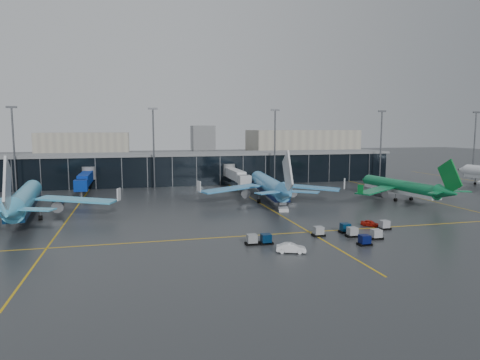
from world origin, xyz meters
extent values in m
plane|color=#282B2D|center=(0.00, 0.00, 0.00)|extent=(600.00, 600.00, 0.00)
cube|color=black|center=(0.00, 62.00, 5.00)|extent=(140.00, 16.00, 10.00)
cube|color=slate|center=(0.00, 62.00, 10.30)|extent=(142.00, 17.00, 0.80)
cylinder|color=#595B60|center=(-35.00, 53.50, 5.20)|extent=(4.00, 4.00, 4.00)
cube|color=navy|center=(-35.00, 40.00, 4.40)|extent=(3.00, 24.00, 3.00)
cylinder|color=#595B60|center=(-35.00, 32.50, 1.30)|extent=(1.00, 1.00, 2.60)
cylinder|color=#595B60|center=(10.00, 53.50, 5.20)|extent=(4.00, 4.00, 4.00)
cube|color=silver|center=(10.00, 40.00, 4.40)|extent=(3.00, 24.00, 3.00)
cylinder|color=#595B60|center=(10.00, 32.50, 1.30)|extent=(1.00, 1.00, 2.60)
cylinder|color=#595B60|center=(-55.00, 50.00, 12.50)|extent=(0.50, 0.50, 25.00)
cube|color=#595B60|center=(-55.00, 50.00, 25.20)|extent=(3.00, 0.40, 0.60)
cylinder|color=#595B60|center=(-15.00, 50.00, 12.50)|extent=(0.50, 0.50, 25.00)
cube|color=#595B60|center=(-15.00, 50.00, 25.20)|extent=(3.00, 0.40, 0.60)
cylinder|color=#595B60|center=(25.00, 50.00, 12.50)|extent=(0.50, 0.50, 25.00)
cube|color=#595B60|center=(25.00, 50.00, 25.20)|extent=(3.00, 0.40, 0.60)
cylinder|color=#595B60|center=(65.00, 50.00, 12.50)|extent=(0.50, 0.50, 25.00)
cube|color=#595B60|center=(65.00, 50.00, 25.20)|extent=(3.00, 0.40, 0.60)
cylinder|color=#595B60|center=(105.00, 50.00, 12.50)|extent=(0.50, 0.50, 25.00)
cube|color=#595B60|center=(105.00, 50.00, 25.20)|extent=(3.00, 0.40, 0.60)
cube|color=#B2AD99|center=(120.00, 260.00, 9.00)|extent=(90.00, 42.00, 18.00)
cube|color=#B2AD99|center=(-60.00, 280.00, 8.00)|extent=(70.00, 38.00, 16.00)
cube|color=#B2AD99|center=(40.00, 300.00, 11.00)|extent=(20.00, 20.00, 22.00)
cube|color=gold|center=(-35.00, 20.00, 0.01)|extent=(0.30, 120.00, 0.02)
cube|color=gold|center=(10.00, 20.00, 0.01)|extent=(0.30, 120.00, 0.02)
cube|color=gold|center=(55.00, 20.00, 0.01)|extent=(0.30, 120.00, 0.02)
cube|color=gold|center=(10.00, -15.00, 0.01)|extent=(220.00, 0.30, 0.02)
cube|color=black|center=(15.99, -20.10, 0.18)|extent=(2.20, 1.50, 0.36)
cube|color=gray|center=(15.99, -20.10, 0.95)|extent=(1.60, 1.50, 1.50)
cube|color=black|center=(16.29, -16.92, 0.18)|extent=(2.20, 1.50, 0.36)
cube|color=#052241|center=(16.29, -16.92, 0.95)|extent=(1.60, 1.50, 1.50)
cube|color=black|center=(19.20, -22.52, 0.18)|extent=(2.20, 1.50, 0.36)
cube|color=#95989D|center=(19.20, -22.52, 0.95)|extent=(1.60, 1.50, 1.50)
cube|color=black|center=(24.70, -16.42, 0.18)|extent=(2.20, 1.50, 0.36)
cube|color=gray|center=(24.70, -16.42, 0.95)|extent=(1.60, 1.50, 1.50)
cube|color=black|center=(-0.24, -21.07, 0.18)|extent=(2.20, 1.50, 0.36)
cube|color=#041C3B|center=(-0.24, -21.07, 0.95)|extent=(1.60, 1.50, 1.50)
cube|color=black|center=(10.42, -18.16, 0.18)|extent=(2.20, 1.50, 0.36)
cube|color=gray|center=(10.42, -18.16, 0.95)|extent=(1.60, 1.50, 1.50)
cube|color=black|center=(-2.59, -20.79, 0.18)|extent=(2.20, 1.50, 0.36)
cube|color=gray|center=(-2.59, -20.79, 0.95)|extent=(1.60, 1.50, 1.50)
cube|color=black|center=(15.20, -25.61, 0.18)|extent=(2.20, 1.50, 0.36)
cube|color=#050C3F|center=(15.20, -25.61, 0.95)|extent=(1.60, 1.50, 1.50)
cube|color=white|center=(12.26, 5.45, 0.40)|extent=(2.96, 3.66, 0.80)
cube|color=white|center=(12.26, 5.45, 2.30)|extent=(2.28, 3.15, 2.29)
imported|color=#B41A0D|center=(23.41, -13.57, 0.61)|extent=(3.43, 3.68, 1.23)
imported|color=white|center=(2.00, -26.77, 0.75)|extent=(4.81, 3.02, 1.50)
camera|label=1|loc=(-21.00, -86.88, 18.91)|focal=32.00mm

